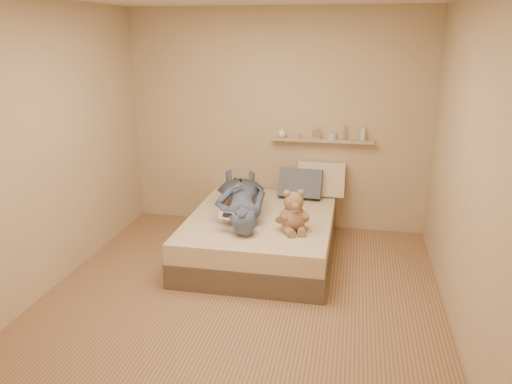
% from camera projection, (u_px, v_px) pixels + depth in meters
% --- Properties ---
extents(room, '(3.80, 3.80, 3.80)m').
position_uv_depth(room, '(241.00, 158.00, 4.17)').
color(room, '#9E7751').
rests_on(room, ground).
extents(bed, '(1.50, 1.90, 0.45)m').
position_uv_depth(bed, '(261.00, 235.00, 5.36)').
color(bed, brown).
rests_on(bed, floor).
extents(game_console, '(0.19, 0.10, 0.06)m').
position_uv_depth(game_console, '(228.00, 216.00, 4.81)').
color(game_console, silver).
rests_on(game_console, bed).
extents(teddy_bear, '(0.34, 0.35, 0.43)m').
position_uv_depth(teddy_bear, '(293.00, 214.00, 4.83)').
color(teddy_bear, '#A27A59').
rests_on(teddy_bear, bed).
extents(dark_plush, '(0.16, 0.16, 0.25)m').
position_uv_depth(dark_plush, '(238.00, 189.00, 5.82)').
color(dark_plush, black).
rests_on(dark_plush, bed).
extents(pillow_cream, '(0.55, 0.24, 0.42)m').
position_uv_depth(pillow_cream, '(321.00, 179.00, 5.90)').
color(pillow_cream, '#F3E5C0').
rests_on(pillow_cream, bed).
extents(pillow_grey, '(0.52, 0.30, 0.37)m').
position_uv_depth(pillow_grey, '(300.00, 184.00, 5.83)').
color(pillow_grey, slate).
rests_on(pillow_grey, bed).
extents(person, '(0.90, 1.58, 0.36)m').
position_uv_depth(person, '(241.00, 197.00, 5.32)').
color(person, '#475470').
rests_on(person, bed).
extents(wall_shelf, '(1.20, 0.12, 0.03)m').
position_uv_depth(wall_shelf, '(322.00, 140.00, 5.85)').
color(wall_shelf, tan).
rests_on(wall_shelf, wall_back).
extents(shelf_bottles, '(1.05, 0.12, 0.18)m').
position_uv_depth(shelf_bottles, '(317.00, 133.00, 5.83)').
color(shelf_bottles, white).
rests_on(shelf_bottles, wall_shelf).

